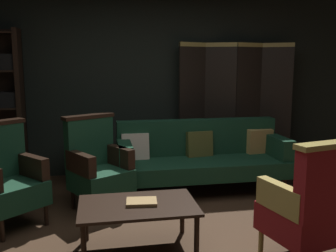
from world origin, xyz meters
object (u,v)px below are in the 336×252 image
velvet_couch (201,155)px  coffee_table (138,209)px  folding_screen (234,106)px  armchair_gilt_accent (310,206)px  armchair_wing_right (6,178)px  book_tan_leather (142,202)px  armchair_wing_left (97,165)px  potted_plant (84,152)px

velvet_couch → coffee_table: size_ratio=2.12×
folding_screen → armchair_gilt_accent: size_ratio=1.83×
armchair_gilt_accent → velvet_couch: bearing=100.3°
coffee_table → armchair_wing_right: 1.44m
velvet_couch → coffee_table: (-0.96, -1.47, -0.08)m
velvet_couch → book_tan_leather: velvet_couch is taller
book_tan_leather → folding_screen: bearing=53.6°
velvet_couch → armchair_wing_left: bearing=-162.5°
armchair_gilt_accent → book_tan_leather: armchair_gilt_accent is taller
armchair_gilt_accent → armchair_wing_right: size_ratio=1.00×
velvet_couch → armchair_gilt_accent: armchair_gilt_accent is taller
armchair_wing_left → armchair_gilt_accent: bearing=-43.0°
armchair_wing_left → folding_screen: bearing=30.1°
armchair_wing_right → book_tan_leather: bearing=-30.9°
coffee_table → book_tan_leather: 0.07m
folding_screen → potted_plant: size_ratio=2.50×
armchair_wing_right → potted_plant: bearing=59.3°
folding_screen → book_tan_leather: (-1.64, -2.22, -0.55)m
armchair_wing_right → armchair_wing_left: bearing=19.0°
velvet_couch → coffee_table: 1.76m
velvet_couch → armchair_gilt_accent: bearing=-79.7°
armchair_wing_left → book_tan_leather: size_ratio=4.01×
velvet_couch → armchair_gilt_accent: (0.35, -1.95, 0.04)m
folding_screen → armchair_wing_left: folding_screen is taller
armchair_gilt_accent → book_tan_leather: bearing=159.3°
folding_screen → armchair_gilt_accent: (-0.35, -2.70, -0.50)m
velvet_couch → armchair_gilt_accent: 1.98m
armchair_wing_left → potted_plant: 0.91m
velvet_couch → armchair_wing_left: (-1.30, -0.41, 0.04)m
armchair_wing_left → armchair_wing_right: 0.94m
armchair_wing_right → velvet_couch: bearing=18.1°
armchair_wing_left → armchair_wing_right: size_ratio=1.00×
armchair_gilt_accent → armchair_wing_right: same height
coffee_table → armchair_wing_right: armchair_wing_right is taller
velvet_couch → book_tan_leather: (-0.93, -1.46, -0.02)m
coffee_table → velvet_couch: bearing=56.8°
armchair_gilt_accent → potted_plant: size_ratio=1.37×
velvet_couch → book_tan_leather: bearing=-122.4°
armchair_gilt_accent → armchair_wing_left: same height
coffee_table → book_tan_leather: bearing=16.5°
armchair_wing_left → book_tan_leather: (0.37, -1.05, -0.06)m
book_tan_leather → coffee_table: bearing=-163.5°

